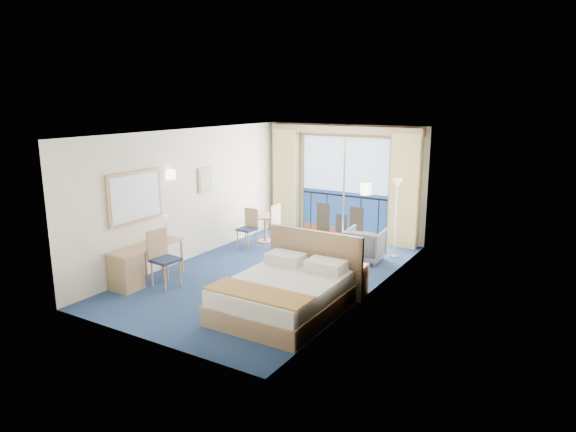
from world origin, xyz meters
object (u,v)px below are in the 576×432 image
(round_table, at_px, (265,222))
(desk, at_px, (131,267))
(table_chair_a, at_px, (280,224))
(desk_chair, at_px, (162,254))
(nightstand, at_px, (354,279))
(floor_lamp, at_px, (397,198))
(table_chair_b, at_px, (249,225))
(armchair, at_px, (365,245))
(bed, at_px, (285,293))

(round_table, bearing_deg, desk, -96.12)
(table_chair_a, bearing_deg, desk_chair, 167.71)
(desk, relative_size, round_table, 2.05)
(nightstand, distance_m, floor_lamp, 2.60)
(table_chair_a, bearing_deg, table_chair_b, 113.40)
(round_table, bearing_deg, armchair, -3.31)
(bed, bearing_deg, table_chair_b, 134.06)
(round_table, relative_size, table_chair_b, 0.81)
(bed, relative_size, floor_lamp, 1.25)
(nightstand, height_order, table_chair_a, table_chair_a)
(floor_lamp, height_order, desk, floor_lamp)
(table_chair_a, bearing_deg, floor_lamp, -77.36)
(bed, height_order, floor_lamp, floor_lamp)
(nightstand, height_order, round_table, round_table)
(bed, xyz_separation_m, table_chair_b, (-2.61, 2.70, 0.18))
(bed, height_order, desk_chair, bed)
(bed, xyz_separation_m, nightstand, (0.61, 1.27, -0.05))
(armchair, distance_m, round_table, 2.58)
(nightstand, xyz_separation_m, armchair, (-0.55, 1.81, 0.08))
(nightstand, distance_m, round_table, 3.69)
(desk_chair, bearing_deg, table_chair_a, -4.59)
(desk_chair, distance_m, table_chair_b, 2.81)
(bed, distance_m, table_chair_b, 3.76)
(desk_chair, xyz_separation_m, table_chair_a, (0.54, 3.11, -0.03))
(desk, bearing_deg, table_chair_b, 84.57)
(floor_lamp, relative_size, desk_chair, 1.65)
(table_chair_b, bearing_deg, desk_chair, -85.99)
(nightstand, xyz_separation_m, floor_lamp, (-0.12, 2.39, 1.01))
(desk, xyz_separation_m, table_chair_a, (0.93, 3.50, 0.17))
(desk, distance_m, table_chair_a, 3.62)
(floor_lamp, xyz_separation_m, desk_chair, (-3.01, -3.77, -0.70))
(floor_lamp, bearing_deg, round_table, -171.74)
(desk_chair, bearing_deg, round_table, 5.20)
(floor_lamp, xyz_separation_m, table_chair_b, (-3.09, -0.96, -0.78))
(floor_lamp, xyz_separation_m, round_table, (-3.00, -0.44, -0.79))
(desk_chair, xyz_separation_m, table_chair_b, (-0.09, 2.80, -0.08))
(nightstand, xyz_separation_m, desk, (-3.52, -1.76, 0.11))
(table_chair_b, bearing_deg, table_chair_a, 27.98)
(bed, bearing_deg, desk, -170.32)
(desk, bearing_deg, round_table, 83.88)
(desk, distance_m, round_table, 3.74)
(bed, xyz_separation_m, desk, (-2.91, -0.50, 0.07))
(bed, height_order, desk, bed)
(armchair, bearing_deg, round_table, -8.56)
(desk, bearing_deg, floor_lamp, 50.75)
(armchair, distance_m, desk, 4.65)
(desk_chair, bearing_deg, armchair, -33.68)
(armchair, distance_m, floor_lamp, 1.18)
(armchair, bearing_deg, nightstand, 101.65)
(armchair, distance_m, table_chair_b, 2.70)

